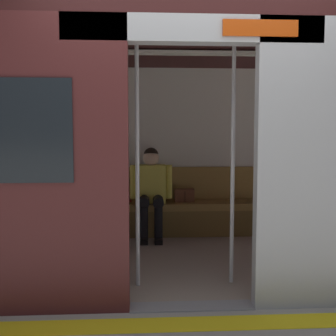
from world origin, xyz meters
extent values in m
plane|color=gray|center=(0.00, 0.00, 0.00)|extent=(60.00, 60.00, 0.00)
cube|color=yellow|center=(0.00, 0.30, 0.00)|extent=(8.00, 0.24, 0.01)
cube|color=#ADAFB5|center=(-0.97, 0.02, 1.12)|extent=(0.97, 0.12, 2.23)
cube|color=black|center=(-0.97, 0.03, 1.39)|extent=(0.53, 0.02, 0.55)
cube|color=#ADAFB5|center=(0.00, 0.00, 2.13)|extent=(1.94, 0.16, 0.20)
cube|color=#BF3F0C|center=(-0.49, 0.09, 2.13)|extent=(0.56, 0.02, 0.12)
cube|color=#351515|center=(0.00, -1.35, 2.29)|extent=(6.40, 2.85, 0.12)
cube|color=gray|center=(0.00, -1.35, 0.00)|extent=(6.08, 2.69, 0.01)
cube|color=silver|center=(0.00, -2.69, 1.12)|extent=(6.08, 0.10, 2.23)
cube|color=olive|center=(0.00, -2.63, 0.66)|extent=(3.52, 0.06, 0.45)
cube|color=white|center=(0.00, -1.35, 2.20)|extent=(4.48, 0.16, 0.03)
cube|color=gray|center=(0.00, 0.00, 0.01)|extent=(0.97, 0.19, 0.01)
cube|color=olive|center=(0.00, -2.41, 0.39)|extent=(2.48, 0.44, 0.09)
cube|color=brown|center=(0.00, -2.21, 0.17)|extent=(2.48, 0.04, 0.35)
cube|color=#D8CC4C|center=(0.26, -2.39, 0.69)|extent=(0.39, 0.23, 0.50)
sphere|color=beige|center=(0.26, -2.39, 1.03)|extent=(0.21, 0.21, 0.21)
sphere|color=black|center=(0.26, -2.40, 1.07)|extent=(0.19, 0.19, 0.19)
cylinder|color=#D8CC4C|center=(0.03, -2.36, 0.72)|extent=(0.08, 0.08, 0.44)
cylinder|color=#D8CC4C|center=(0.50, -2.37, 0.72)|extent=(0.08, 0.08, 0.44)
cylinder|color=black|center=(0.18, -2.19, 0.49)|extent=(0.15, 0.40, 0.14)
cylinder|color=black|center=(0.36, -2.20, 0.49)|extent=(0.15, 0.40, 0.14)
cylinder|color=black|center=(0.18, -1.99, 0.24)|extent=(0.10, 0.10, 0.40)
cylinder|color=black|center=(0.36, -2.00, 0.24)|extent=(0.10, 0.10, 0.40)
cube|color=black|center=(0.18, -1.94, 0.03)|extent=(0.11, 0.22, 0.06)
cube|color=black|center=(0.36, -1.95, 0.03)|extent=(0.11, 0.22, 0.06)
cube|color=brown|center=(-0.18, -2.42, 0.52)|extent=(0.26, 0.14, 0.17)
cube|color=#472718|center=(-0.18, -2.35, 0.51)|extent=(0.02, 0.01, 0.14)
cube|color=#B22D2D|center=(0.65, -2.39, 0.45)|extent=(0.25, 0.27, 0.03)
cylinder|color=silver|center=(0.43, -0.50, 1.11)|extent=(0.04, 0.04, 2.21)
cylinder|color=silver|center=(-0.43, -0.53, 1.11)|extent=(0.04, 0.04, 2.21)
camera|label=1|loc=(0.39, 3.27, 1.39)|focal=46.07mm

